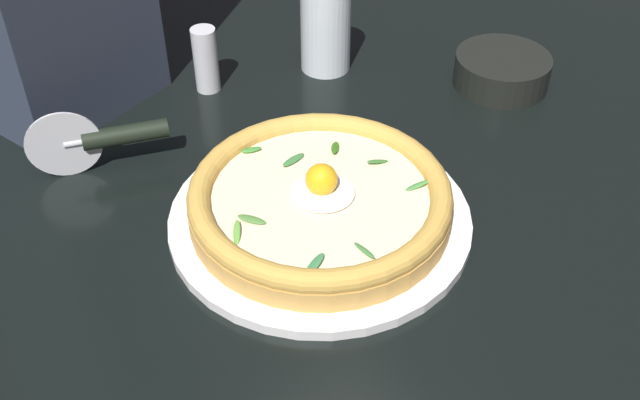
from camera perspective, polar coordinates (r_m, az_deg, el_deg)
The scene contains 7 objects.
ground_plane at distance 0.83m, azimuth -3.82°, elevation -2.05°, with size 2.40×2.40×0.03m, color black.
pizza_plate at distance 0.81m, azimuth 0.00°, elevation -1.40°, with size 0.32×0.32×0.01m, color white.
pizza at distance 0.79m, azimuth 0.00°, elevation 0.07°, with size 0.27×0.27×0.06m.
side_bowl at distance 1.05m, azimuth 13.45°, elevation 9.41°, with size 0.13×0.13×0.04m, color black.
pizza_cutter at distance 0.89m, azimuth -15.72°, elevation 4.52°, with size 0.07×0.15×0.08m.
drinking_glass at distance 1.04m, azimuth 0.42°, elevation 12.41°, with size 0.07×0.07×0.12m.
pepper_shaker at distance 1.01m, azimuth -8.55°, elevation 10.34°, with size 0.03×0.03×0.09m, color silver.
Camera 1 is at (-0.51, 0.33, 0.55)m, focal length 42.75 mm.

